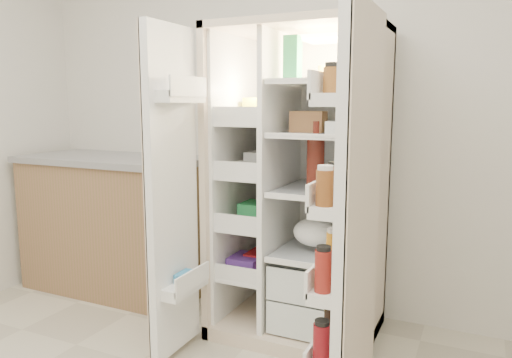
% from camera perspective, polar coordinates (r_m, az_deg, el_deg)
% --- Properties ---
extents(wall_back, '(4.00, 0.02, 2.70)m').
position_cam_1_polar(wall_back, '(3.23, 4.44, 8.58)').
color(wall_back, silver).
rests_on(wall_back, floor).
extents(refrigerator, '(0.93, 0.70, 1.80)m').
position_cam_1_polar(refrigerator, '(2.90, 5.68, -3.54)').
color(refrigerator, beige).
rests_on(refrigerator, floor).
extents(freezer_door, '(0.15, 0.40, 1.72)m').
position_cam_1_polar(freezer_door, '(2.57, -9.78, -1.89)').
color(freezer_door, white).
rests_on(freezer_door, floor).
extents(fridge_door, '(0.17, 0.58, 1.72)m').
position_cam_1_polar(fridge_door, '(2.09, 11.39, -4.92)').
color(fridge_door, white).
rests_on(fridge_door, floor).
extents(kitchen_counter, '(1.36, 0.73, 0.99)m').
position_cam_1_polar(kitchen_counter, '(3.74, -15.78, -4.89)').
color(kitchen_counter, '#8B6045').
rests_on(kitchen_counter, floor).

